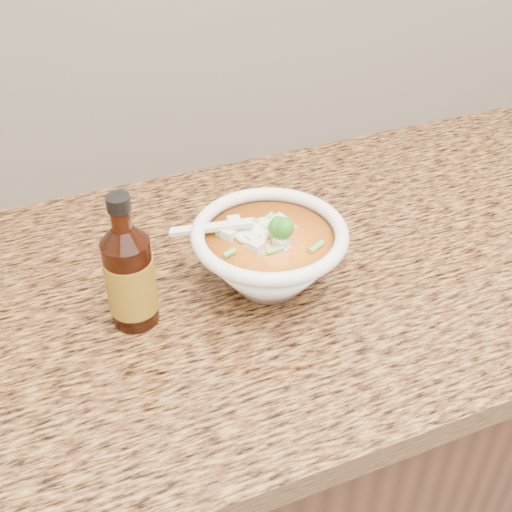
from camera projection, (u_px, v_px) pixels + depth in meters
name	position (u px, v px, depth m)	size (l,w,h in m)	color
cabinet	(332.00, 430.00, 1.29)	(4.00, 0.65, 0.86)	black
counter_slab	(354.00, 254.00, 1.01)	(4.00, 0.68, 0.04)	olive
soup_bowl	(269.00, 255.00, 0.89)	(0.23, 0.22, 0.12)	white
hot_sauce_bottle	(130.00, 277.00, 0.82)	(0.07, 0.07, 0.20)	#361107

